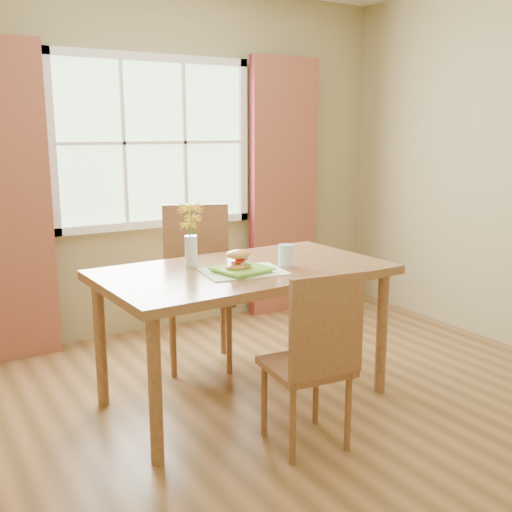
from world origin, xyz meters
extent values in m
cube|color=brown|center=(0.00, 0.00, -0.01)|extent=(4.20, 3.80, 0.02)
cube|color=#948659|center=(0.00, 1.91, 1.35)|extent=(4.20, 0.02, 2.70)
cube|color=#A8D3A0|center=(0.00, 1.88, 1.50)|extent=(1.50, 0.02, 1.20)
cube|color=white|center=(0.00, 1.85, 2.13)|extent=(1.62, 0.04, 0.06)
cube|color=white|center=(0.00, 1.85, 0.87)|extent=(1.62, 0.04, 0.06)
cube|color=white|center=(-0.78, 1.85, 1.50)|extent=(0.06, 0.04, 1.32)
cube|color=white|center=(0.78, 1.85, 1.50)|extent=(0.06, 0.04, 1.32)
cube|color=white|center=(0.00, 1.85, 1.50)|extent=(1.50, 0.03, 0.02)
cube|color=maroon|center=(-1.15, 1.78, 1.10)|extent=(0.65, 0.08, 2.20)
cube|color=maroon|center=(1.15, 1.78, 1.10)|extent=(0.65, 0.08, 2.20)
cube|color=olive|center=(-0.07, 0.37, 0.79)|extent=(1.70, 1.00, 0.05)
cylinder|color=olive|center=(-0.80, -0.04, 0.38)|extent=(0.07, 0.07, 0.76)
cylinder|color=olive|center=(0.70, 0.02, 0.38)|extent=(0.07, 0.07, 0.76)
cylinder|color=olive|center=(-0.83, 0.73, 0.38)|extent=(0.07, 0.07, 0.76)
cylinder|color=olive|center=(0.67, 0.79, 0.38)|extent=(0.07, 0.07, 0.76)
cube|color=brown|center=(-0.07, -0.25, 0.42)|extent=(0.43, 0.43, 0.04)
cube|color=brown|center=(-0.09, -0.42, 0.69)|extent=(0.39, 0.08, 0.50)
cylinder|color=brown|center=(-0.24, -0.39, 0.20)|extent=(0.03, 0.03, 0.40)
cylinder|color=brown|center=(0.07, -0.42, 0.20)|extent=(0.03, 0.03, 0.40)
cylinder|color=brown|center=(-0.21, -0.07, 0.20)|extent=(0.03, 0.03, 0.40)
cylinder|color=brown|center=(0.11, -0.11, 0.20)|extent=(0.03, 0.03, 0.40)
cube|color=brown|center=(-0.07, 0.99, 0.49)|extent=(0.59, 0.59, 0.04)
cube|color=brown|center=(0.01, 1.18, 0.80)|extent=(0.44, 0.20, 0.59)
cylinder|color=brown|center=(-0.31, 0.89, 0.23)|extent=(0.04, 0.04, 0.47)
cylinder|color=brown|center=(0.04, 0.75, 0.23)|extent=(0.04, 0.04, 0.47)
cylinder|color=brown|center=(-0.17, 1.23, 0.23)|extent=(0.04, 0.04, 0.47)
cylinder|color=brown|center=(0.17, 1.10, 0.23)|extent=(0.04, 0.04, 0.47)
cube|color=#E5ECC8|center=(-0.13, 0.28, 0.81)|extent=(0.49, 0.39, 0.01)
cube|color=#72CE33|center=(-0.14, 0.27, 0.82)|extent=(0.32, 0.32, 0.01)
ellipsoid|color=#EC9E50|center=(-0.17, 0.27, 0.85)|extent=(0.16, 0.11, 0.04)
ellipsoid|color=#4C8C2D|center=(-0.12, 0.25, 0.87)|extent=(0.08, 0.06, 0.01)
cylinder|color=red|center=(-0.17, 0.27, 0.88)|extent=(0.08, 0.08, 0.01)
cylinder|color=red|center=(-0.14, 0.28, 0.89)|extent=(0.08, 0.08, 0.01)
ellipsoid|color=#EC9E50|center=(-0.16, 0.27, 0.92)|extent=(0.16, 0.11, 0.05)
cylinder|color=silver|center=(0.15, 0.27, 0.88)|extent=(0.09, 0.09, 0.13)
cylinder|color=silver|center=(0.15, 0.27, 0.87)|extent=(0.08, 0.08, 0.11)
cylinder|color=silver|center=(-0.32, 0.55, 0.90)|extent=(0.07, 0.07, 0.18)
cylinder|color=silver|center=(-0.32, 0.55, 0.86)|extent=(0.06, 0.06, 0.09)
cylinder|color=#3D7028|center=(-0.32, 0.55, 0.99)|extent=(0.01, 0.01, 0.35)
cylinder|color=#3D7028|center=(-0.31, 0.55, 0.96)|extent=(0.01, 0.01, 0.29)
cylinder|color=#3D7028|center=(-0.33, 0.57, 0.94)|extent=(0.01, 0.01, 0.25)
camera|label=1|loc=(-1.77, -2.56, 1.60)|focal=42.00mm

